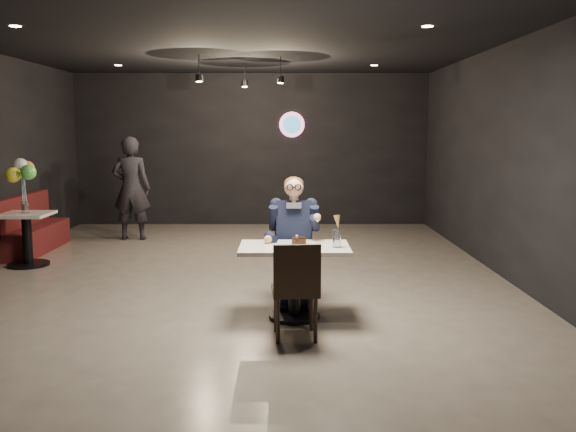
{
  "coord_description": "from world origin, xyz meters",
  "views": [
    {
      "loc": [
        0.69,
        -7.71,
        1.91
      ],
      "look_at": [
        0.71,
        -1.12,
        0.97
      ],
      "focal_mm": 38.0,
      "sensor_mm": 36.0,
      "label": 1
    }
  ],
  "objects_px": {
    "booth_bench": "(35,223)",
    "balloon_vase": "(25,208)",
    "chair_far": "(294,262)",
    "chair_near": "(295,289)",
    "side_table": "(27,237)",
    "passerby": "(131,188)",
    "sundae_glass": "(337,238)",
    "seated_man": "(294,239)",
    "main_table": "(294,282)"
  },
  "relations": [
    {
      "from": "sundae_glass",
      "to": "side_table",
      "type": "relative_size",
      "value": 0.22
    },
    {
      "from": "main_table",
      "to": "balloon_vase",
      "type": "relative_size",
      "value": 7.18
    },
    {
      "from": "chair_near",
      "to": "sundae_glass",
      "type": "relative_size",
      "value": 5.11
    },
    {
      "from": "seated_man",
      "to": "sundae_glass",
      "type": "distance_m",
      "value": 0.76
    },
    {
      "from": "chair_near",
      "to": "booth_bench",
      "type": "xyz_separation_m",
      "value": [
        -4.02,
        4.0,
        -0.01
      ]
    },
    {
      "from": "chair_far",
      "to": "side_table",
      "type": "relative_size",
      "value": 1.13
    },
    {
      "from": "main_table",
      "to": "chair_near",
      "type": "distance_m",
      "value": 0.58
    },
    {
      "from": "chair_near",
      "to": "balloon_vase",
      "type": "relative_size",
      "value": 6.0
    },
    {
      "from": "seated_man",
      "to": "chair_near",
      "type": "bearing_deg",
      "value": -90.0
    },
    {
      "from": "chair_far",
      "to": "balloon_vase",
      "type": "height_order",
      "value": "chair_far"
    },
    {
      "from": "chair_near",
      "to": "passerby",
      "type": "height_order",
      "value": "passerby"
    },
    {
      "from": "chair_far",
      "to": "side_table",
      "type": "xyz_separation_m",
      "value": [
        -3.72,
        1.87,
        -0.05
      ]
    },
    {
      "from": "seated_man",
      "to": "side_table",
      "type": "relative_size",
      "value": 1.77
    },
    {
      "from": "booth_bench",
      "to": "balloon_vase",
      "type": "relative_size",
      "value": 11.68
    },
    {
      "from": "chair_far",
      "to": "passerby",
      "type": "height_order",
      "value": "passerby"
    },
    {
      "from": "main_table",
      "to": "passerby",
      "type": "relative_size",
      "value": 0.61
    },
    {
      "from": "chair_far",
      "to": "seated_man",
      "type": "distance_m",
      "value": 0.26
    },
    {
      "from": "chair_near",
      "to": "side_table",
      "type": "distance_m",
      "value": 4.78
    },
    {
      "from": "chair_near",
      "to": "sundae_glass",
      "type": "height_order",
      "value": "sundae_glass"
    },
    {
      "from": "booth_bench",
      "to": "balloon_vase",
      "type": "distance_m",
      "value": 1.11
    },
    {
      "from": "chair_far",
      "to": "booth_bench",
      "type": "bearing_deg",
      "value": 144.45
    },
    {
      "from": "chair_near",
      "to": "side_table",
      "type": "bearing_deg",
      "value": 137.12
    },
    {
      "from": "side_table",
      "to": "passerby",
      "type": "xyz_separation_m",
      "value": [
        0.95,
        2.08,
        0.49
      ]
    },
    {
      "from": "sundae_glass",
      "to": "chair_far",
      "type": "bearing_deg",
      "value": 124.04
    },
    {
      "from": "balloon_vase",
      "to": "passerby",
      "type": "xyz_separation_m",
      "value": [
        0.95,
        2.08,
        0.07
      ]
    },
    {
      "from": "main_table",
      "to": "booth_bench",
      "type": "bearing_deg",
      "value": 139.59
    },
    {
      "from": "chair_near",
      "to": "seated_man",
      "type": "height_order",
      "value": "seated_man"
    },
    {
      "from": "sundae_glass",
      "to": "side_table",
      "type": "xyz_separation_m",
      "value": [
        -4.14,
        2.49,
        -0.43
      ]
    },
    {
      "from": "chair_far",
      "to": "chair_near",
      "type": "bearing_deg",
      "value": -90.0
    },
    {
      "from": "side_table",
      "to": "main_table",
      "type": "bearing_deg",
      "value": -33.07
    },
    {
      "from": "sundae_glass",
      "to": "passerby",
      "type": "xyz_separation_m",
      "value": [
        -3.19,
        4.58,
        0.06
      ]
    },
    {
      "from": "chair_near",
      "to": "side_table",
      "type": "height_order",
      "value": "chair_near"
    },
    {
      "from": "balloon_vase",
      "to": "passerby",
      "type": "relative_size",
      "value": 0.09
    },
    {
      "from": "passerby",
      "to": "balloon_vase",
      "type": "bearing_deg",
      "value": 65.55
    },
    {
      "from": "chair_near",
      "to": "sundae_glass",
      "type": "distance_m",
      "value": 0.76
    },
    {
      "from": "chair_near",
      "to": "balloon_vase",
      "type": "bearing_deg",
      "value": 137.12
    },
    {
      "from": "chair_near",
      "to": "passerby",
      "type": "distance_m",
      "value": 5.8
    },
    {
      "from": "main_table",
      "to": "seated_man",
      "type": "bearing_deg",
      "value": 90.0
    },
    {
      "from": "balloon_vase",
      "to": "chair_far",
      "type": "bearing_deg",
      "value": -26.72
    },
    {
      "from": "booth_bench",
      "to": "chair_near",
      "type": "bearing_deg",
      "value": -44.83
    },
    {
      "from": "seated_man",
      "to": "passerby",
      "type": "height_order",
      "value": "passerby"
    },
    {
      "from": "chair_far",
      "to": "main_table",
      "type": "bearing_deg",
      "value": -90.0
    },
    {
      "from": "seated_man",
      "to": "balloon_vase",
      "type": "bearing_deg",
      "value": 153.28
    },
    {
      "from": "chair_far",
      "to": "balloon_vase",
      "type": "relative_size",
      "value": 6.0
    },
    {
      "from": "side_table",
      "to": "sundae_glass",
      "type": "bearing_deg",
      "value": -31.05
    },
    {
      "from": "chair_far",
      "to": "seated_man",
      "type": "relative_size",
      "value": 0.64
    },
    {
      "from": "chair_near",
      "to": "balloon_vase",
      "type": "xyz_separation_m",
      "value": [
        -3.72,
        3.0,
        0.37
      ]
    },
    {
      "from": "chair_far",
      "to": "booth_bench",
      "type": "xyz_separation_m",
      "value": [
        -4.02,
        2.87,
        -0.01
      ]
    },
    {
      "from": "seated_man",
      "to": "booth_bench",
      "type": "xyz_separation_m",
      "value": [
        -4.02,
        2.87,
        -0.27
      ]
    },
    {
      "from": "main_table",
      "to": "booth_bench",
      "type": "xyz_separation_m",
      "value": [
        -4.02,
        3.42,
        0.07
      ]
    }
  ]
}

